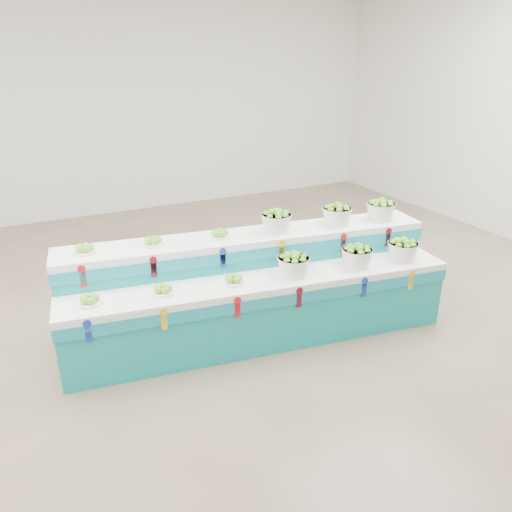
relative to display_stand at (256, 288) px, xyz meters
The scene contains 15 objects.
ground 0.52m from the display_stand, 164.14° to the left, with size 10.00×10.00×0.00m, color brown.
back_wall 5.24m from the display_stand, 90.92° to the left, with size 10.00×10.00×0.00m, color silver.
display_stand is the anchor object (origin of this frame).
plate_lower_left 1.66m from the display_stand, behind, with size 0.21×0.21×0.09m, color white.
plate_lower_mid 1.05m from the display_stand, behind, with size 0.21×0.21×0.09m, color white.
plate_lower_right 0.47m from the display_stand, 149.77° to the right, with size 0.21×0.21×0.09m, color white.
basket_lower_left 0.51m from the display_stand, 46.23° to the right, with size 0.32×0.32×0.23m, color silver, non-canonical shape.
basket_lower_mid 1.09m from the display_stand, 21.53° to the right, with size 0.32×0.32×0.23m, color silver, non-canonical shape.
basket_lower_right 1.62m from the display_stand, 16.89° to the right, with size 0.32×0.32×0.23m, color silver, non-canonical shape.
plate_upper_left 1.73m from the display_stand, 163.43° to the left, with size 0.21×0.21×0.09m, color white.
plate_upper_mid 1.16m from the display_stand, 158.08° to the left, with size 0.21×0.21×0.09m, color white.
plate_upper_right 0.68m from the display_stand, 133.64° to the left, with size 0.21×0.21×0.09m, color white.
basket_upper_left 0.74m from the display_stand, 30.10° to the left, with size 0.32×0.32×0.23m, color silver, non-canonical shape.
basket_upper_mid 1.22m from the display_stand, ahead, with size 0.32×0.32×0.23m, color silver, non-canonical shape.
basket_upper_right 1.70m from the display_stand, ahead, with size 0.32×0.32×0.23m, color silver, non-canonical shape.
Camera 1 is at (-2.02, -4.18, 2.78)m, focal length 35.02 mm.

